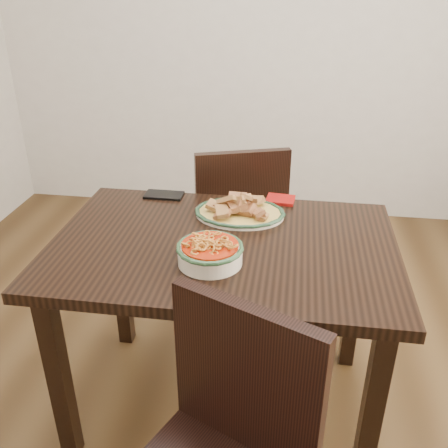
# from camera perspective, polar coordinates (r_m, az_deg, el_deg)

# --- Properties ---
(floor) EXTENTS (3.50, 3.50, 0.00)m
(floor) POSITION_cam_1_polar(r_m,az_deg,el_deg) (2.27, -0.74, -17.11)
(floor) COLOR #382511
(floor) RESTS_ON ground
(wall_back) EXTENTS (3.50, 0.10, 2.60)m
(wall_back) POSITION_cam_1_polar(r_m,az_deg,el_deg) (3.38, 4.21, 22.27)
(wall_back) COLOR beige
(wall_back) RESTS_ON ground
(dining_table) EXTENTS (1.18, 0.79, 0.75)m
(dining_table) POSITION_cam_1_polar(r_m,az_deg,el_deg) (1.76, -0.10, -4.94)
(dining_table) COLOR black
(dining_table) RESTS_ON ground
(chair_far) EXTENTS (0.53, 0.53, 0.89)m
(chair_far) POSITION_cam_1_polar(r_m,az_deg,el_deg) (2.40, 1.51, 0.27)
(chair_far) COLOR black
(chair_far) RESTS_ON ground
(fish_plate) EXTENTS (0.33, 0.26, 0.11)m
(fish_plate) POSITION_cam_1_polar(r_m,az_deg,el_deg) (1.88, 1.83, 2.18)
(fish_plate) COLOR beige
(fish_plate) RESTS_ON dining_table
(noodle_bowl) EXTENTS (0.22, 0.22, 0.08)m
(noodle_bowl) POSITION_cam_1_polar(r_m,az_deg,el_deg) (1.58, -1.61, -3.08)
(noodle_bowl) COLOR #EFE3CA
(noodle_bowl) RESTS_ON dining_table
(smartphone) EXTENTS (0.16, 0.08, 0.01)m
(smartphone) POSITION_cam_1_polar(r_m,az_deg,el_deg) (2.07, -6.87, 3.31)
(smartphone) COLOR black
(smartphone) RESTS_ON dining_table
(napkin) EXTENTS (0.12, 0.10, 0.01)m
(napkin) POSITION_cam_1_polar(r_m,az_deg,el_deg) (2.03, 6.47, 2.80)
(napkin) COLOR maroon
(napkin) RESTS_ON dining_table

